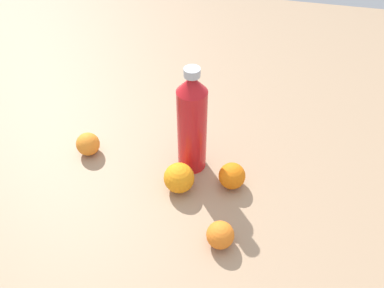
# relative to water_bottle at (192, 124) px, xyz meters

# --- Properties ---
(ground_plane) EXTENTS (2.40, 2.40, 0.00)m
(ground_plane) POSITION_rel_water_bottle_xyz_m (-0.02, -0.03, -0.15)
(ground_plane) COLOR #9E7F60
(water_bottle) EXTENTS (0.08, 0.08, 0.32)m
(water_bottle) POSITION_rel_water_bottle_xyz_m (0.00, 0.00, 0.00)
(water_bottle) COLOR red
(water_bottle) RESTS_ON ground_plane
(orange_0) EXTENTS (0.08, 0.08, 0.08)m
(orange_0) POSITION_rel_water_bottle_xyz_m (0.10, -0.01, -0.11)
(orange_0) COLOR orange
(orange_0) RESTS_ON ground_plane
(orange_1) EXTENTS (0.07, 0.07, 0.07)m
(orange_1) POSITION_rel_water_bottle_xyz_m (0.02, -0.31, -0.12)
(orange_1) COLOR orange
(orange_1) RESTS_ON ground_plane
(orange_2) EXTENTS (0.07, 0.07, 0.07)m
(orange_2) POSITION_rel_water_bottle_xyz_m (0.24, 0.12, -0.12)
(orange_2) COLOR orange
(orange_2) RESTS_ON ground_plane
(orange_3) EXTENTS (0.07, 0.07, 0.07)m
(orange_3) POSITION_rel_water_bottle_xyz_m (0.05, 0.12, -0.12)
(orange_3) COLOR orange
(orange_3) RESTS_ON ground_plane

